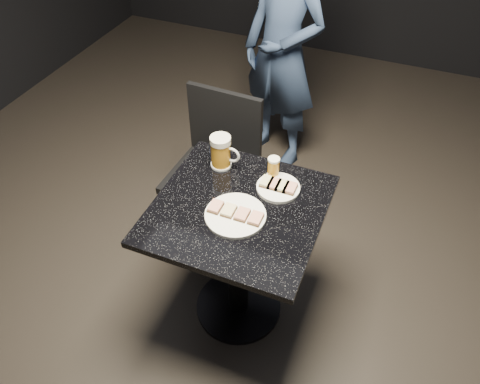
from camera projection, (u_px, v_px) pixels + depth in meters
name	position (u px, v px, depth m)	size (l,w,h in m)	color
floor	(239.00, 307.00, 2.47)	(6.00, 6.00, 0.00)	black
plate_large	(235.00, 215.00, 1.91)	(0.25, 0.25, 0.01)	white
plate_small	(278.00, 188.00, 2.03)	(0.19, 0.19, 0.01)	white
patron	(283.00, 52.00, 2.87)	(0.57, 0.38, 1.57)	navy
table	(238.00, 245.00, 2.12)	(0.70, 0.70, 0.75)	black
beer_mug	(221.00, 152.00, 2.09)	(0.14, 0.10, 0.16)	white
beer_tumbler	(273.00, 167.00, 2.06)	(0.06, 0.06, 0.10)	white
chair	(216.00, 163.00, 2.55)	(0.44, 0.44, 0.88)	black
canapes_on_plate_large	(235.00, 212.00, 1.90)	(0.23, 0.07, 0.02)	#4C3521
canapes_on_plate_small	(278.00, 185.00, 2.02)	(0.16, 0.07, 0.02)	#4C3521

